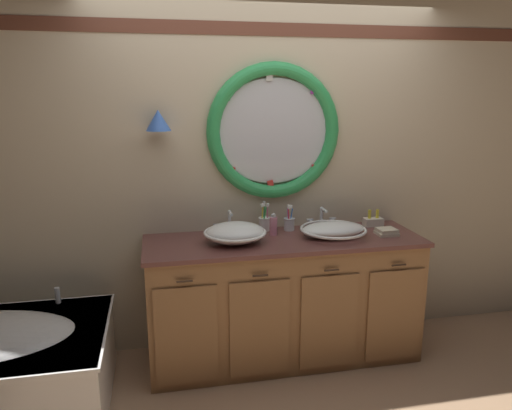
{
  "coord_description": "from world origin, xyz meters",
  "views": [
    {
      "loc": [
        -0.78,
        -2.9,
        1.91
      ],
      "look_at": [
        -0.13,
        0.25,
        1.15
      ],
      "focal_mm": 34.12,
      "sensor_mm": 36.0,
      "label": 1
    }
  ],
  "objects_px": {
    "toothbrush_holder_left": "(264,223)",
    "folded_hand_towel": "(387,232)",
    "soap_dispenser": "(273,225)",
    "sink_basin_left": "(235,233)",
    "toothbrush_holder_right": "(289,223)",
    "sink_basin_right": "(333,229)",
    "toiletry_basket": "(373,221)"
  },
  "relations": [
    {
      "from": "sink_basin_left",
      "to": "toothbrush_holder_left",
      "type": "relative_size",
      "value": 1.93
    },
    {
      "from": "toothbrush_holder_left",
      "to": "folded_hand_towel",
      "type": "distance_m",
      "value": 0.88
    },
    {
      "from": "toothbrush_holder_right",
      "to": "folded_hand_towel",
      "type": "distance_m",
      "value": 0.7
    },
    {
      "from": "sink_basin_right",
      "to": "toothbrush_holder_right",
      "type": "height_order",
      "value": "toothbrush_holder_right"
    },
    {
      "from": "soap_dispenser",
      "to": "toiletry_basket",
      "type": "relative_size",
      "value": 1.14
    },
    {
      "from": "toothbrush_holder_left",
      "to": "toothbrush_holder_right",
      "type": "distance_m",
      "value": 0.19
    },
    {
      "from": "toothbrush_holder_left",
      "to": "soap_dispenser",
      "type": "relative_size",
      "value": 1.36
    },
    {
      "from": "sink_basin_left",
      "to": "toiletry_basket",
      "type": "distance_m",
      "value": 1.12
    },
    {
      "from": "toothbrush_holder_left",
      "to": "sink_basin_left",
      "type": "bearing_deg",
      "value": -135.95
    },
    {
      "from": "toothbrush_holder_left",
      "to": "toiletry_basket",
      "type": "distance_m",
      "value": 0.85
    },
    {
      "from": "folded_hand_towel",
      "to": "toothbrush_holder_left",
      "type": "bearing_deg",
      "value": 161.3
    },
    {
      "from": "folded_hand_towel",
      "to": "toiletry_basket",
      "type": "bearing_deg",
      "value": 87.79
    },
    {
      "from": "toothbrush_holder_left",
      "to": "sink_basin_right",
      "type": "bearing_deg",
      "value": -29.28
    },
    {
      "from": "sink_basin_right",
      "to": "soap_dispenser",
      "type": "distance_m",
      "value": 0.42
    },
    {
      "from": "sink_basin_left",
      "to": "toothbrush_holder_right",
      "type": "height_order",
      "value": "toothbrush_holder_right"
    },
    {
      "from": "sink_basin_right",
      "to": "folded_hand_towel",
      "type": "xyz_separation_m",
      "value": [
        0.39,
        -0.03,
        -0.03
      ]
    },
    {
      "from": "toothbrush_holder_left",
      "to": "folded_hand_towel",
      "type": "relative_size",
      "value": 1.55
    },
    {
      "from": "sink_basin_left",
      "to": "toothbrush_holder_left",
      "type": "xyz_separation_m",
      "value": [
        0.26,
        0.25,
        -0.01
      ]
    },
    {
      "from": "toiletry_basket",
      "to": "folded_hand_towel",
      "type": "bearing_deg",
      "value": -92.21
    },
    {
      "from": "soap_dispenser",
      "to": "folded_hand_towel",
      "type": "distance_m",
      "value": 0.81
    },
    {
      "from": "sink_basin_right",
      "to": "toiletry_basket",
      "type": "height_order",
      "value": "toiletry_basket"
    },
    {
      "from": "sink_basin_left",
      "to": "sink_basin_right",
      "type": "relative_size",
      "value": 0.91
    },
    {
      "from": "sink_basin_left",
      "to": "soap_dispenser",
      "type": "relative_size",
      "value": 2.64
    },
    {
      "from": "soap_dispenser",
      "to": "folded_hand_towel",
      "type": "height_order",
      "value": "soap_dispenser"
    },
    {
      "from": "toiletry_basket",
      "to": "toothbrush_holder_right",
      "type": "bearing_deg",
      "value": 179.08
    },
    {
      "from": "toothbrush_holder_right",
      "to": "toiletry_basket",
      "type": "distance_m",
      "value": 0.66
    },
    {
      "from": "toothbrush_holder_right",
      "to": "toiletry_basket",
      "type": "relative_size",
      "value": 1.36
    },
    {
      "from": "folded_hand_towel",
      "to": "toothbrush_holder_right",
      "type": "bearing_deg",
      "value": 158.46
    },
    {
      "from": "sink_basin_left",
      "to": "toothbrush_holder_left",
      "type": "distance_m",
      "value": 0.36
    },
    {
      "from": "sink_basin_right",
      "to": "folded_hand_towel",
      "type": "height_order",
      "value": "sink_basin_right"
    },
    {
      "from": "soap_dispenser",
      "to": "folded_hand_towel",
      "type": "relative_size",
      "value": 1.13
    },
    {
      "from": "sink_basin_left",
      "to": "sink_basin_right",
      "type": "height_order",
      "value": "sink_basin_left"
    }
  ]
}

